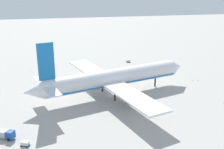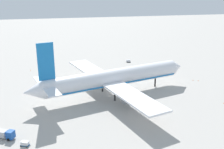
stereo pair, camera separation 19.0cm
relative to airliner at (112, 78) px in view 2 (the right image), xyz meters
The scene contains 9 objects.
ground_plane 7.59m from the airliner, 15.06° to the left, with size 600.00×600.00×0.00m, color #ADA8A0.
airliner is the anchor object (origin of this frame).
service_truck_2 47.49m from the airliner, 146.46° to the right, with size 6.66×4.99×2.82m.
baggage_cart_0 53.67m from the airliner, 66.44° to the left, with size 3.20×1.62×1.49m.
baggage_cart_2 46.21m from the airliner, 136.21° to the right, with size 3.14×2.42×1.39m.
traffic_cone_0 56.57m from the airliner, 129.32° to the left, with size 0.36×0.36×0.55m, color orange.
traffic_cone_2 46.07m from the airliner, 10.49° to the left, with size 0.36×0.36×0.55m, color orange.
traffic_cone_3 43.92m from the airliner, 11.95° to the left, with size 0.36×0.36×0.55m, color orange.
traffic_cone_4 45.14m from the airliner, 24.25° to the right, with size 0.36×0.36×0.55m, color orange.
Camera 2 is at (-24.95, -103.59, 43.61)m, focal length 43.49 mm.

